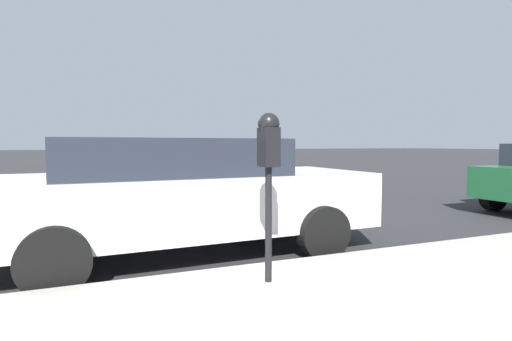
# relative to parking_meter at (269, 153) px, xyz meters

# --- Properties ---
(ground_plane) EXTENTS (220.00, 220.00, 0.00)m
(ground_plane) POSITION_rel_parking_meter_xyz_m (2.74, 0.82, -1.28)
(ground_plane) COLOR #2B2B2D
(parking_meter) EXTENTS (0.21, 0.19, 1.49)m
(parking_meter) POSITION_rel_parking_meter_xyz_m (0.00, 0.00, 0.00)
(parking_meter) COLOR black
(parking_meter) RESTS_ON sidewalk
(car_white) EXTENTS (2.11, 4.63, 1.42)m
(car_white) POSITION_rel_parking_meter_xyz_m (1.66, 0.42, -0.51)
(car_white) COLOR silver
(car_white) RESTS_ON ground_plane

